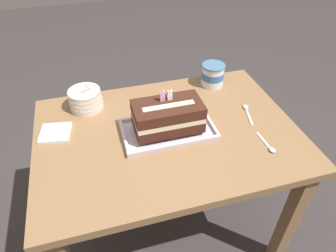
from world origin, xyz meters
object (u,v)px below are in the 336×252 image
Objects in this scene: ice_cream_tub at (213,75)px; napkin_pile at (55,133)px; foil_tray at (168,130)px; bowl_stack at (86,99)px; serving_spoon_by_bowls at (247,110)px; serving_spoon_near_tray at (270,147)px; birthday_cake at (168,116)px.

ice_cream_tub is 0.83× the size of napkin_pile.
bowl_stack is (-0.31, 0.26, 0.04)m from foil_tray.
serving_spoon_by_bowls is 0.84m from napkin_pile.
serving_spoon_near_tray and napkin_pile have the same top height.
serving_spoon_near_tray is at bearing -35.15° from bowl_stack.
birthday_cake is 0.47m from napkin_pile.
bowl_stack is 0.21m from napkin_pile.
birthday_cake reaches higher than serving_spoon_near_tray.
ice_cream_tub is 0.79m from napkin_pile.
birthday_cake reaches higher than napkin_pile.
bowl_stack is (-0.31, 0.26, -0.04)m from birthday_cake.
birthday_cake is 0.42m from serving_spoon_near_tray.
ice_cream_tub is 0.26m from serving_spoon_by_bowls.
napkin_pile is (-0.81, 0.32, 0.00)m from serving_spoon_near_tray.
bowl_stack is at bearing 144.85° from serving_spoon_near_tray.
foil_tray reaches higher than serving_spoon_by_bowls.
napkin_pile is at bearing 175.19° from serving_spoon_by_bowls.
ice_cream_tub is at bearing 13.03° from napkin_pile.
birthday_cake reaches higher than foil_tray.
bowl_stack is 0.82m from serving_spoon_near_tray.
serving_spoon_near_tray and serving_spoon_by_bowls have the same top height.
foil_tray is 1.38× the size of birthday_cake.
foil_tray reaches higher than serving_spoon_near_tray.
serving_spoon_by_bowls is 1.06× the size of napkin_pile.
foil_tray is at bearing -14.13° from napkin_pile.
birthday_cake reaches higher than ice_cream_tub.
birthday_cake is 0.41m from bowl_stack.
foil_tray is 0.43m from ice_cream_tub.
ice_cream_tub is at bearing 2.41° from bowl_stack.
bowl_stack is at bearing 47.10° from napkin_pile.
serving_spoon_by_bowls is at bearing -74.49° from ice_cream_tub.
serving_spoon_by_bowls is at bearing 83.85° from serving_spoon_near_tray.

